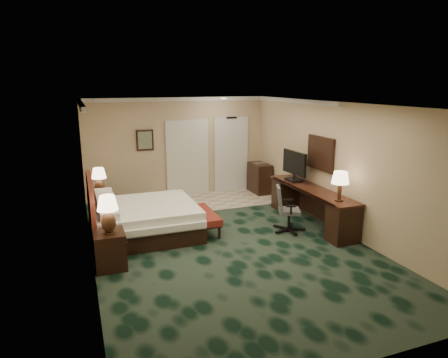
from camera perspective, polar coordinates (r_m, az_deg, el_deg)
name	(u,v)px	position (r m, az deg, el deg)	size (l,w,h in m)	color
floor	(227,244)	(7.94, 0.41, -9.21)	(5.00, 7.50, 0.00)	black
ceiling	(227,104)	(7.33, 0.44, 10.65)	(5.00, 7.50, 0.00)	silver
wall_back	(178,147)	(11.04, -6.59, 4.50)	(5.00, 0.00, 2.70)	beige
wall_front	(357,255)	(4.40, 18.50, -10.26)	(5.00, 0.00, 2.70)	beige
wall_left	(87,189)	(7.05, -18.93, -1.34)	(0.00, 7.50, 2.70)	beige
wall_right	(338,167)	(8.71, 15.97, 1.63)	(0.00, 7.50, 2.70)	beige
crown_molding	(227,107)	(7.33, 0.44, 10.26)	(5.00, 7.50, 0.10)	silver
tile_patch	(220,199)	(10.79, -0.64, -2.94)	(3.20, 1.70, 0.01)	#B2A58B
headboard	(91,208)	(8.18, -18.42, -4.01)	(0.12, 2.00, 1.40)	#551E14
entry_door	(231,155)	(11.53, 1.00, 3.46)	(1.02, 0.06, 2.18)	silver
closet_doors	(187,158)	(11.11, -5.24, 3.03)	(1.20, 0.06, 2.10)	beige
wall_art	(145,140)	(10.78, -11.23, 5.46)	(0.45, 0.06, 0.55)	#466A59
wall_mirror	(321,153)	(9.13, 13.63, 3.58)	(0.05, 0.95, 0.75)	white
bed	(146,220)	(8.44, -11.05, -5.72)	(2.03, 1.88, 0.64)	white
nightstand_near	(110,250)	(7.14, -15.99, -9.69)	(0.51, 0.58, 0.63)	black
nightstand_far	(101,209)	(9.33, -17.18, -4.16)	(0.53, 0.60, 0.66)	black
lamp_near	(108,215)	(6.87, -16.22, -4.91)	(0.35, 0.35, 0.65)	black
lamp_far	(99,181)	(9.21, -17.39, -0.33)	(0.32, 0.32, 0.60)	black
bed_bench	(203,221)	(8.53, -2.95, -6.05)	(0.43, 1.26, 0.43)	maroon
desk	(311,206)	(9.12, 12.30, -3.77)	(0.60, 2.80, 0.81)	black
tv	(294,166)	(9.53, 10.01, 1.82)	(0.08, 0.92, 0.71)	black
desk_lamp	(340,186)	(8.13, 16.22, -0.98)	(0.34, 0.34, 0.60)	black
desk_chair	(289,209)	(8.52, 9.32, -4.25)	(0.57, 0.54, 0.98)	#4B4B4E
minibar	(260,178)	(11.45, 5.10, 0.13)	(0.44, 0.80, 0.84)	black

